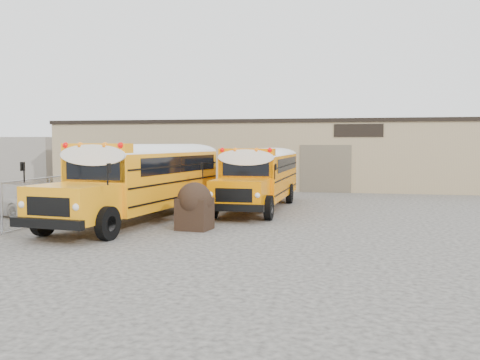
% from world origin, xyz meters
% --- Properties ---
extents(ground, '(120.00, 120.00, 0.00)m').
position_xyz_m(ground, '(0.00, 0.00, 0.00)').
color(ground, '#302E2C').
rests_on(ground, ground).
extents(warehouse, '(30.20, 10.20, 4.67)m').
position_xyz_m(warehouse, '(-0.00, 19.99, 2.37)').
color(warehouse, '#9E8462').
rests_on(warehouse, ground).
extents(chainlink_fence, '(0.07, 18.07, 1.81)m').
position_xyz_m(chainlink_fence, '(-6.00, 3.00, 0.90)').
color(chainlink_fence, '#96999F').
rests_on(chainlink_fence, ground).
extents(distant_building_left, '(8.00, 6.00, 3.60)m').
position_xyz_m(distant_building_left, '(-22.00, 22.00, 1.80)').
color(distant_building_left, gray).
rests_on(distant_building_left, ground).
extents(school_bus_left, '(4.06, 11.04, 3.16)m').
position_xyz_m(school_bus_left, '(-1.81, 7.84, 1.83)').
color(school_bus_left, '#FF9C11').
rests_on(school_bus_left, ground).
extents(school_bus_right, '(2.76, 10.06, 2.93)m').
position_xyz_m(school_bus_right, '(1.40, 12.49, 1.70)').
color(school_bus_right, orange).
rests_on(school_bus_right, ground).
extents(tarp_bundle, '(1.26, 1.26, 1.72)m').
position_xyz_m(tarp_bundle, '(0.13, -0.61, 0.88)').
color(tarp_bundle, black).
rests_on(tarp_bundle, ground).
extents(car_white, '(4.85, 3.04, 1.31)m').
position_xyz_m(car_white, '(-9.05, 1.57, 0.66)').
color(car_white, silver).
rests_on(car_white, ground).
extents(car_dark, '(5.03, 2.56, 1.58)m').
position_xyz_m(car_dark, '(-8.86, 10.81, 0.79)').
color(car_dark, black).
rests_on(car_dark, ground).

